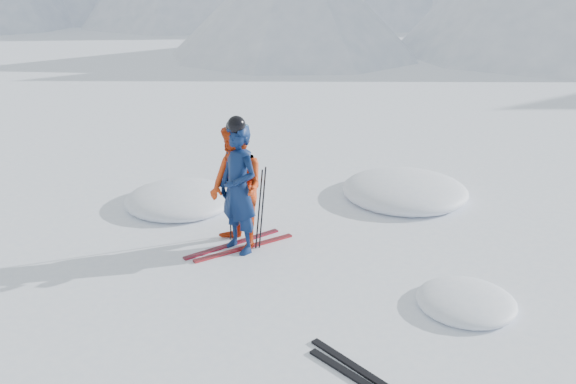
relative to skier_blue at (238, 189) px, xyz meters
The scene contains 11 objects.
ground 2.64m from the skier_blue, ahead, with size 160.00×160.00×0.00m, color white.
skier_blue is the anchor object (origin of this frame).
skier_red 0.10m from the skier_blue, 145.25° to the left, with size 0.93×0.73×1.92m, color red.
pole_blue_left 0.47m from the skier_blue, 153.43° to the left, with size 0.02×0.02×1.32m, color black.
pole_blue_right 0.48m from the skier_blue, 45.00° to the left, with size 0.02×0.02×1.32m, color black.
pole_red_left 0.60m from the skier_blue, 141.22° to the left, with size 0.02×0.02×1.28m, color black.
pole_red_right 0.46m from the skier_blue, 43.54° to the left, with size 0.02×0.02×1.28m, color black.
ski_worn_left 1.00m from the skier_blue, 164.25° to the left, with size 0.09×1.70×0.03m, color black.
ski_worn_right 0.98m from the skier_blue, 56.45° to the left, with size 0.09×1.70×0.03m, color black.
ski_loose_a 3.60m from the skier_blue, 26.39° to the right, with size 0.09×1.70×0.03m, color black.
snow_lumps 2.23m from the skier_blue, 70.84° to the left, with size 9.05×7.46×0.52m.
Camera 1 is at (3.15, -5.95, 4.12)m, focal length 38.00 mm.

